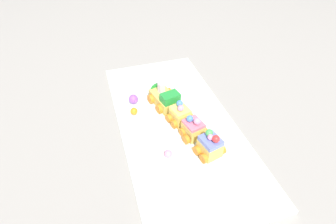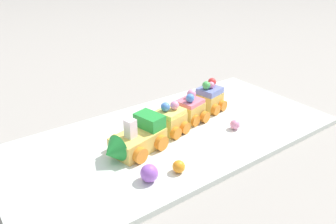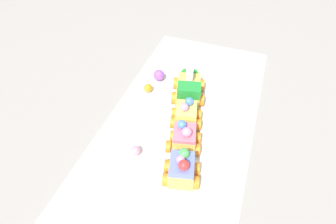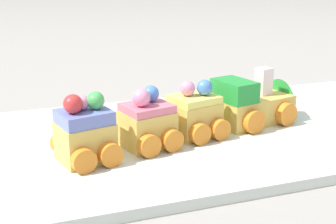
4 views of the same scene
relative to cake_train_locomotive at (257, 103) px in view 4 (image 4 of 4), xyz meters
The scene contains 9 objects.
ground_plane 0.11m from the cake_train_locomotive, behind, with size 10.00×10.00×0.00m, color gray.
display_board 0.11m from the cake_train_locomotive, behind, with size 0.71×0.34×0.01m, color silver.
cake_train_locomotive is the anchor object (origin of this frame).
cake_car_lemon 0.10m from the cake_train_locomotive, 166.66° to the right, with size 0.07×0.08×0.07m.
cake_car_strawberry 0.17m from the cake_train_locomotive, 166.69° to the right, with size 0.07×0.08×0.07m.
cake_car_blueberry 0.25m from the cake_train_locomotive, 166.62° to the right, with size 0.07×0.08×0.08m.
gumball_pink 0.23m from the cake_train_locomotive, 167.11° to the left, with size 0.02×0.02×0.02m, color pink.
gumball_purple 0.10m from the cake_train_locomotive, 73.76° to the left, with size 0.03×0.03×0.03m, color #9956C6.
gumball_orange 0.11m from the cake_train_locomotive, 105.21° to the left, with size 0.02×0.02×0.02m, color orange.
Camera 4 is at (-0.22, -0.52, 0.21)m, focal length 50.00 mm.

